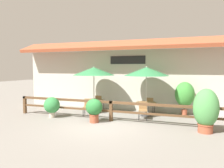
# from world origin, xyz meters

# --- Properties ---
(ground_plane) EXTENTS (60.00, 60.00, 0.00)m
(ground_plane) POSITION_xyz_m (0.00, 0.00, 0.00)
(ground_plane) COLOR gray
(building_facade) EXTENTS (14.28, 1.49, 4.23)m
(building_facade) POSITION_xyz_m (-0.00, 4.10, 2.17)
(building_facade) COLOR #BCB7A8
(building_facade) RESTS_ON ground
(patio_railing) EXTENTS (10.40, 0.14, 0.95)m
(patio_railing) POSITION_xyz_m (0.00, 1.05, 0.70)
(patio_railing) COLOR brown
(patio_railing) RESTS_ON ground
(patio_umbrella_near) EXTENTS (2.36, 2.36, 2.61)m
(patio_umbrella_near) POSITION_xyz_m (-1.62, 2.62, 2.34)
(patio_umbrella_near) COLOR #B7B2A8
(patio_umbrella_near) RESTS_ON ground
(dining_table_near) EXTENTS (1.04, 1.04, 0.72)m
(dining_table_near) POSITION_xyz_m (-1.62, 2.62, 0.58)
(dining_table_near) COLOR brown
(dining_table_near) RESTS_ON ground
(chair_near_streetside) EXTENTS (0.51, 0.51, 0.88)m
(chair_near_streetside) POSITION_xyz_m (-1.62, 1.81, 0.50)
(chair_near_streetside) COLOR olive
(chair_near_streetside) RESTS_ON ground
(chair_near_wallside) EXTENTS (0.42, 0.42, 0.88)m
(chair_near_wallside) POSITION_xyz_m (-1.65, 3.41, 0.50)
(chair_near_wallside) COLOR olive
(chair_near_wallside) RESTS_ON ground
(patio_umbrella_middle) EXTENTS (2.36, 2.36, 2.61)m
(patio_umbrella_middle) POSITION_xyz_m (1.34, 2.73, 2.34)
(patio_umbrella_middle) COLOR #B7B2A8
(patio_umbrella_middle) RESTS_ON ground
(dining_table_middle) EXTENTS (1.04, 1.04, 0.72)m
(dining_table_middle) POSITION_xyz_m (1.34, 2.73, 0.58)
(dining_table_middle) COLOR brown
(dining_table_middle) RESTS_ON ground
(chair_middle_streetside) EXTENTS (0.50, 0.50, 0.88)m
(chair_middle_streetside) POSITION_xyz_m (1.35, 1.92, 0.50)
(chair_middle_streetside) COLOR olive
(chair_middle_streetside) RESTS_ON ground
(chair_middle_wallside) EXTENTS (0.45, 0.45, 0.88)m
(chair_middle_wallside) POSITION_xyz_m (1.41, 3.54, 0.50)
(chair_middle_wallside) COLOR olive
(chair_middle_wallside) RESTS_ON ground
(potted_plant_small_flowering) EXTENTS (0.96, 0.87, 1.73)m
(potted_plant_small_flowering) POSITION_xyz_m (4.12, 0.56, 0.91)
(potted_plant_small_flowering) COLOR #9E4C33
(potted_plant_small_flowering) RESTS_ON ground
(potted_plant_broad_leaf) EXTENTS (0.83, 0.74, 1.04)m
(potted_plant_broad_leaf) POSITION_xyz_m (-3.09, 0.70, 0.61)
(potted_plant_broad_leaf) COLOR #B7AD99
(potted_plant_broad_leaf) RESTS_ON ground
(potted_plant_corner_fern) EXTENTS (0.79, 0.71, 1.11)m
(potted_plant_corner_fern) POSITION_xyz_m (-0.63, 0.51, 0.64)
(potted_plant_corner_fern) COLOR #9E4C33
(potted_plant_corner_fern) RESTS_ON ground
(potted_plant_tall_tropical) EXTENTS (1.01, 0.91, 1.79)m
(potted_plant_tall_tropical) POSITION_xyz_m (3.24, 3.55, 1.12)
(potted_plant_tall_tropical) COLOR #9E4C33
(potted_plant_tall_tropical) RESTS_ON ground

